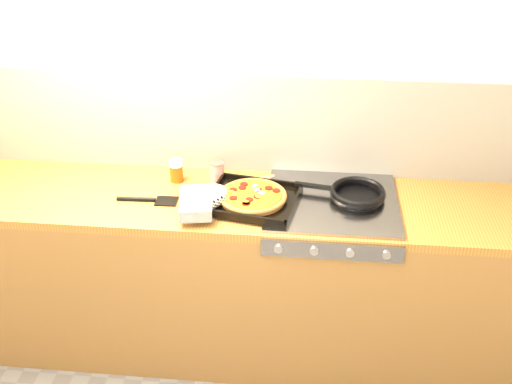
# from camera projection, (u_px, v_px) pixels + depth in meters

# --- Properties ---
(room_shell) EXTENTS (3.20, 3.20, 3.20)m
(room_shell) POSITION_uv_depth(u_px,v_px,m) (242.00, 124.00, 2.91)
(room_shell) COLOR white
(room_shell) RESTS_ON ground
(counter_run) EXTENTS (3.20, 0.62, 0.90)m
(counter_run) POSITION_uv_depth(u_px,v_px,m) (237.00, 275.00, 3.01)
(counter_run) COLOR brown
(counter_run) RESTS_ON ground
(stovetop) EXTENTS (0.60, 0.56, 0.02)m
(stovetop) POSITION_uv_depth(u_px,v_px,m) (332.00, 202.00, 2.75)
(stovetop) COLOR gray
(stovetop) RESTS_ON counter_run
(pizza_on_tray) EXTENTS (0.56, 0.44, 0.07)m
(pizza_on_tray) POSITION_uv_depth(u_px,v_px,m) (237.00, 198.00, 2.71)
(pizza_on_tray) COLOR black
(pizza_on_tray) RESTS_ON stovetop
(frying_pan) EXTENTS (0.44, 0.30, 0.04)m
(frying_pan) POSITION_uv_depth(u_px,v_px,m) (356.00, 194.00, 2.75)
(frying_pan) COLOR black
(frying_pan) RESTS_ON stovetop
(tomato_can) EXTENTS (0.07, 0.07, 0.10)m
(tomato_can) POSITION_uv_depth(u_px,v_px,m) (217.00, 172.00, 2.91)
(tomato_can) COLOR #B00E1E
(tomato_can) RESTS_ON counter_run
(juice_glass) EXTENTS (0.07, 0.07, 0.11)m
(juice_glass) POSITION_uv_depth(u_px,v_px,m) (176.00, 170.00, 2.91)
(juice_glass) COLOR #D23F0C
(juice_glass) RESTS_ON counter_run
(wooden_spoon) EXTENTS (0.28, 0.15, 0.02)m
(wooden_spoon) POSITION_uv_depth(u_px,v_px,m) (252.00, 180.00, 2.93)
(wooden_spoon) COLOR #A98A47
(wooden_spoon) RESTS_ON counter_run
(black_spatula) EXTENTS (0.28, 0.09, 0.02)m
(black_spatula) POSITION_uv_depth(u_px,v_px,m) (149.00, 200.00, 2.76)
(black_spatula) COLOR black
(black_spatula) RESTS_ON counter_run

